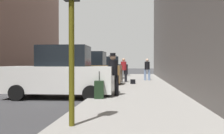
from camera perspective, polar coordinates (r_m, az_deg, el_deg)
ground_plane at (r=12.62m, az=-22.40°, el=-6.03°), size 120.00×120.00×0.00m
sidewalk at (r=11.14m, az=6.17°, el=-6.49°), size 4.00×40.00×0.15m
parked_white_van at (r=10.97m, az=-11.60°, el=-1.60°), size 4.64×2.13×2.25m
parked_bronze_suv at (r=16.34m, az=-5.83°, el=-0.77°), size 4.65×2.17×2.25m
parked_silver_sedan at (r=22.75m, az=-2.57°, el=-0.76°), size 4.22×2.10×1.79m
parked_black_suv at (r=28.39m, az=-0.93°, el=-0.06°), size 4.67×2.20×2.25m
fire_hydrant at (r=14.46m, az=-0.11°, el=-3.10°), size 0.42×0.22×0.70m
traffic_light at (r=5.59m, az=-9.23°, el=13.83°), size 0.32×0.32×3.60m
pedestrian_with_fedora at (r=10.35m, az=0.18°, el=-1.15°), size 0.53×0.49×1.78m
pedestrian_in_red_jacket at (r=17.98m, az=2.66°, el=-0.39°), size 0.52×0.44×1.71m
pedestrian_in_jeans at (r=19.89m, az=8.03°, el=-0.27°), size 0.52×0.44×1.71m
rolling_suitcase at (r=9.71m, az=-2.94°, el=-5.11°), size 0.41×0.59×1.04m
duffel_bag at (r=16.44m, az=4.80°, el=-3.35°), size 0.32×0.44×0.28m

